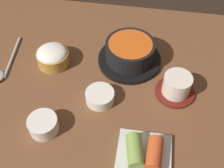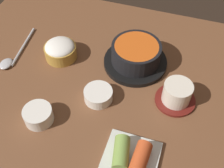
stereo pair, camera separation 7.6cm
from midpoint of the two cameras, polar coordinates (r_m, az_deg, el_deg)
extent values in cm
cube|color=brown|center=(80.35, -3.88, -0.72)|extent=(100.00, 76.00, 2.00)
cylinder|color=black|center=(84.94, 1.00, 4.81)|extent=(18.83, 18.83, 1.44)
cylinder|color=black|center=(82.40, 1.04, 6.57)|extent=(14.38, 14.38, 5.78)
cylinder|color=#D15619|center=(80.62, 1.06, 7.89)|extent=(12.65, 12.65, 0.60)
cylinder|color=#B78C38|center=(86.27, -14.32, 5.00)|extent=(9.61, 9.61, 4.04)
ellipsoid|color=white|center=(84.89, -14.58, 5.96)|extent=(8.84, 8.84, 3.36)
cylinder|color=maroon|center=(78.11, 9.93, -2.03)|extent=(10.86, 10.86, 0.80)
cylinder|color=silver|center=(75.62, 10.25, -0.55)|extent=(7.52, 7.52, 5.63)
cylinder|color=#C6D18C|center=(73.72, 10.52, 0.68)|extent=(6.39, 6.39, 0.40)
cylinder|color=white|center=(75.08, -5.35, -2.73)|extent=(7.73, 7.73, 3.20)
cylinder|color=brown|center=(74.05, -5.42, -2.13)|extent=(6.34, 6.34, 0.50)
cube|color=silver|center=(67.31, 3.16, -14.64)|extent=(12.63, 12.63, 1.00)
cylinder|color=#7A9E47|center=(65.29, 1.27, -13.53)|extent=(5.04, 8.14, 3.63)
cylinder|color=#C64C23|center=(65.23, 5.23, -14.03)|extent=(4.05, 7.77, 3.63)
cylinder|color=white|center=(72.46, -16.72, -8.12)|extent=(7.37, 7.37, 3.95)
cylinder|color=#386B2D|center=(71.09, -17.02, -7.41)|extent=(6.04, 6.04, 0.50)
cylinder|color=#B7B7BC|center=(92.84, -21.75, 5.04)|extent=(2.62, 17.33, 0.80)
camera|label=1|loc=(0.04, -92.87, -3.47)|focal=45.12mm
camera|label=2|loc=(0.04, 87.13, 3.47)|focal=45.12mm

